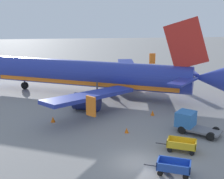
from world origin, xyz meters
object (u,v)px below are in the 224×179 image
Objects in this scene: baggage_cart_second_in_row at (174,167)px; traffic_cone_by_carts at (127,130)px; airplane at (93,75)px; traffic_cone_mid_apron at (153,113)px; baggage_cart_third_in_row at (181,145)px; service_truck_beside_carts at (190,122)px; traffic_cone_near_plane at (53,119)px.

baggage_cart_second_in_row reaches higher than traffic_cone_by_carts.
traffic_cone_mid_apron is (6.46, -9.58, -2.75)m from airplane.
traffic_cone_mid_apron is at bearing 82.76° from baggage_cart_second_in_row.
traffic_cone_mid_apron is at bearing 91.38° from baggage_cart_third_in_row.
airplane is 20.34m from baggage_cart_third_in_row.
service_truck_beside_carts is at bearing -59.13° from airplane.
service_truck_beside_carts is 7.52× the size of traffic_cone_mid_apron.
traffic_cone_near_plane is (-9.85, 12.29, -0.28)m from baggage_cart_second_in_row.
airplane reaches higher than service_truck_beside_carts.
service_truck_beside_carts is 6.03m from traffic_cone_mid_apron.
traffic_cone_by_carts is (-3.89, -4.86, -0.03)m from traffic_cone_mid_apron.
traffic_cone_mid_apron is (-0.23, 9.48, -0.30)m from baggage_cart_third_in_row.
airplane is 10.01× the size of baggage_cart_second_in_row.
baggage_cart_third_in_row is 6.41× the size of traffic_cone_by_carts.
traffic_cone_near_plane is 8.61m from traffic_cone_by_carts.
baggage_cart_second_in_row is 5.87× the size of traffic_cone_mid_apron.
traffic_cone_near_plane is at bearing 162.07° from service_truck_beside_carts.
baggage_cart_second_in_row is 13.28m from traffic_cone_mid_apron.
airplane is at bearing 109.33° from baggage_cart_third_in_row.
baggage_cart_second_in_row is at bearing -117.24° from baggage_cart_third_in_row.
baggage_cart_second_in_row is at bearing -51.27° from traffic_cone_near_plane.
service_truck_beside_carts is at bearing 61.63° from baggage_cart_second_in_row.
baggage_cart_second_in_row is (4.78, -22.75, -2.45)m from airplane.
baggage_cart_third_in_row is (6.69, -19.06, -2.45)m from airplane.
airplane is 58.76× the size of traffic_cone_mid_apron.
service_truck_beside_carts is 7.03× the size of traffic_cone_near_plane.
traffic_cone_mid_apron is (-2.51, 5.43, -0.80)m from service_truck_beside_carts.
service_truck_beside_carts reaches higher than traffic_cone_near_plane.
baggage_cart_third_in_row is 6.20m from traffic_cone_by_carts.
baggage_cart_third_in_row is 14.56m from traffic_cone_near_plane.
traffic_cone_mid_apron is 6.23m from traffic_cone_by_carts.
traffic_cone_mid_apron is at bearing 51.31° from traffic_cone_by_carts.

